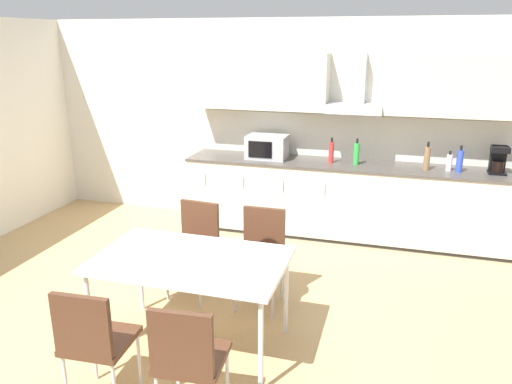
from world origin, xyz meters
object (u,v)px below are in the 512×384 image
at_px(bottle_red, 331,152).
at_px(bottle_brown, 427,158).
at_px(coffee_maker, 498,160).
at_px(bottle_green, 356,153).
at_px(dining_table, 191,264).
at_px(bottle_blue, 460,161).
at_px(chair_far_right, 261,247).
at_px(chair_far_left, 195,239).
at_px(bottle_white, 449,162).
at_px(microwave, 267,147).
at_px(pendant_lamp, 184,107).
at_px(chair_near_right, 188,354).
at_px(chair_near_left, 93,337).

bearing_deg(bottle_red, bottle_brown, -1.89).
bearing_deg(coffee_maker, bottle_green, -178.31).
xyz_separation_m(bottle_brown, dining_table, (-1.73, -2.56, -0.34)).
xyz_separation_m(bottle_blue, chair_far_right, (-1.75, -1.76, -0.50)).
bearing_deg(coffee_maker, chair_far_left, -146.68).
bearing_deg(bottle_blue, bottle_green, 178.89).
bearing_deg(bottle_blue, bottle_white, 165.59).
relative_size(bottle_brown, bottle_blue, 1.07).
height_order(coffee_maker, bottle_green, bottle_green).
xyz_separation_m(microwave, coffee_maker, (2.58, 0.03, 0.01)).
bearing_deg(bottle_blue, pendant_lamp, -128.83).
bearing_deg(chair_near_right, chair_near_left, -179.99).
bearing_deg(bottle_brown, chair_near_right, -112.56).
bearing_deg(chair_near_left, bottle_green, 69.50).
height_order(chair_near_left, pendant_lamp, pendant_lamp).
xyz_separation_m(chair_far_left, pendant_lamp, (0.31, -0.81, 1.34)).
height_order(bottle_green, dining_table, bottle_green).
bearing_deg(coffee_maker, chair_near_left, -128.83).
distance_m(bottle_white, chair_far_left, 2.93).
relative_size(chair_far_right, pendant_lamp, 2.72).
xyz_separation_m(microwave, bottle_blue, (2.19, -0.04, -0.01)).
xyz_separation_m(bottle_green, bottle_red, (-0.29, 0.00, -0.00)).
xyz_separation_m(bottle_white, chair_far_left, (-2.28, -1.78, -0.47)).
bearing_deg(chair_near_right, bottle_brown, 67.44).
distance_m(microwave, chair_far_left, 1.88).
distance_m(bottle_brown, pendant_lamp, 3.20).
xyz_separation_m(bottle_white, bottle_blue, (0.10, -0.03, 0.03)).
bearing_deg(bottle_green, chair_near_left, -110.50).
bearing_deg(dining_table, bottle_red, 75.60).
height_order(microwave, dining_table, microwave).
bearing_deg(microwave, dining_table, -87.47).
relative_size(bottle_green, chair_far_right, 0.35).
xyz_separation_m(bottle_white, chair_near_right, (-1.64, -3.41, -0.47)).
bearing_deg(bottle_red, dining_table, -104.40).
xyz_separation_m(coffee_maker, chair_far_right, (-2.14, -1.82, -0.52)).
bearing_deg(coffee_maker, microwave, -179.41).
height_order(bottle_blue, chair_far_right, bottle_blue).
xyz_separation_m(microwave, bottle_brown, (1.84, -0.05, -0.00)).
distance_m(dining_table, pendant_lamp, 1.17).
bearing_deg(microwave, bottle_green, -0.97).
height_order(chair_far_left, chair_far_right, same).
height_order(microwave, coffee_maker, coffee_maker).
relative_size(bottle_white, chair_near_right, 0.25).
bearing_deg(bottle_red, chair_far_left, -118.76).
xyz_separation_m(bottle_red, chair_far_left, (-0.98, -1.78, -0.50)).
distance_m(bottle_green, chair_far_right, 1.96).
distance_m(bottle_red, chair_far_right, 1.88).
distance_m(bottle_green, bottle_red, 0.29).
distance_m(bottle_green, pendant_lamp, 2.89).
bearing_deg(coffee_maker, bottle_red, -178.71).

